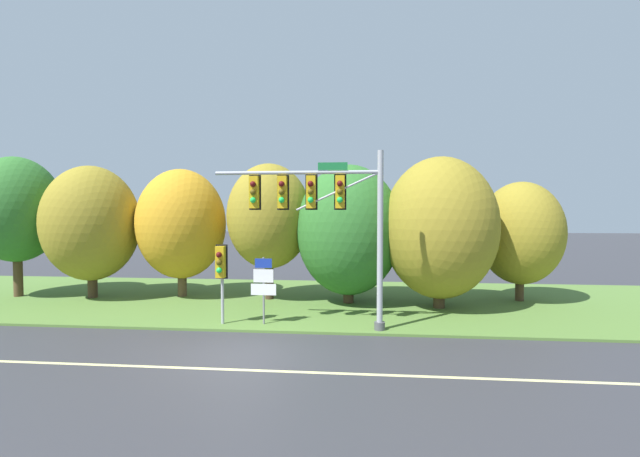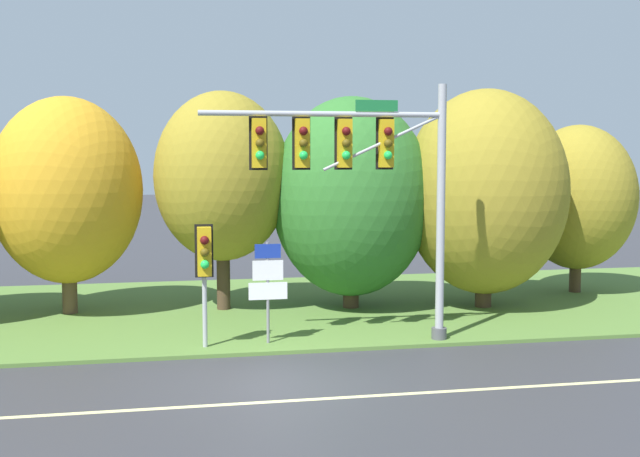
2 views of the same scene
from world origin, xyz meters
The scene contains 13 objects.
ground_plane centered at (0.00, 0.00, 0.00)m, with size 160.00×160.00×0.00m, color #333338.
lane_stripe centered at (0.00, -1.20, 0.00)m, with size 36.00×0.16×0.01m, color beige.
grass_verge centered at (0.00, 8.25, 0.05)m, with size 48.00×11.50×0.10m, color #517533.
traffic_signal_mast centered at (2.47, 2.98, 4.66)m, with size 6.44×0.49×6.67m.
pedestrian_signal_near_kerb centered at (-1.53, 3.13, 2.37)m, with size 0.46×0.55×3.13m.
route_sign_post centered at (0.10, 3.39, 1.73)m, with size 1.00×0.08×2.63m.
tree_nearest_road centered at (-13.88, 7.58, 4.61)m, with size 4.35×4.35×7.24m.
tree_left_of_mast centered at (-9.81, 7.62, 3.91)m, with size 4.68×4.68×6.74m.
tree_behind_signpost centered at (-5.38, 8.42, 3.86)m, with size 4.53×4.53×6.61m.
tree_mid_verge centered at (-0.70, 8.17, 4.26)m, with size 4.21×4.21×6.81m.
tree_tall_centre centered at (3.30, 7.67, 3.62)m, with size 5.02×5.02×6.66m.
tree_right_far centered at (7.48, 6.96, 3.76)m, with size 5.17×5.17×6.91m.
tree_furthest_back centered at (11.73, 8.92, 3.44)m, with size 4.04×4.04×5.88m.
Camera 1 is at (3.88, -12.94, 4.53)m, focal length 24.00 mm.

